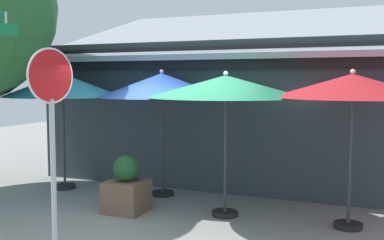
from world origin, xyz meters
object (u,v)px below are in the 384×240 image
at_px(patio_umbrella_forest_green_right, 226,87).
at_px(sidewalk_planter, 126,189).
at_px(patio_umbrella_teal_left, 63,86).
at_px(patio_umbrella_royal_blue_center, 162,86).
at_px(patio_umbrella_crimson_far_right, 352,87).
at_px(stop_sign, 52,113).

xyz_separation_m(patio_umbrella_forest_green_right, sidewalk_planter, (-1.66, -0.44, -1.77)).
relative_size(patio_umbrella_teal_left, patio_umbrella_royal_blue_center, 0.99).
bearing_deg(patio_umbrella_royal_blue_center, patio_umbrella_teal_left, -172.98).
distance_m(patio_umbrella_forest_green_right, patio_umbrella_crimson_far_right, 1.98).
bearing_deg(patio_umbrella_royal_blue_center, patio_umbrella_forest_green_right, -27.36).
distance_m(stop_sign, patio_umbrella_royal_blue_center, 3.28).
distance_m(patio_umbrella_teal_left, patio_umbrella_forest_green_right, 3.80).
bearing_deg(patio_umbrella_royal_blue_center, patio_umbrella_crimson_far_right, -10.94).
height_order(patio_umbrella_royal_blue_center, sidewalk_planter, patio_umbrella_royal_blue_center).
height_order(stop_sign, sidewalk_planter, stop_sign).
distance_m(stop_sign, patio_umbrella_teal_left, 3.73).
xyz_separation_m(patio_umbrella_royal_blue_center, patio_umbrella_crimson_far_right, (3.57, -0.69, 0.01)).
bearing_deg(patio_umbrella_forest_green_right, stop_sign, -122.65).
bearing_deg(patio_umbrella_teal_left, sidewalk_planter, -25.37).
bearing_deg(stop_sign, patio_umbrella_royal_blue_center, 90.40).
xyz_separation_m(patio_umbrella_crimson_far_right, sidewalk_planter, (-3.64, -0.58, -1.78)).
height_order(stop_sign, patio_umbrella_forest_green_right, stop_sign).
distance_m(stop_sign, sidewalk_planter, 2.48).
xyz_separation_m(stop_sign, patio_umbrella_teal_left, (-2.20, 3.00, 0.30)).
xyz_separation_m(stop_sign, patio_umbrella_royal_blue_center, (-0.02, 3.27, 0.31)).
xyz_separation_m(stop_sign, patio_umbrella_crimson_far_right, (3.54, 2.58, 0.32)).
xyz_separation_m(patio_umbrella_royal_blue_center, patio_umbrella_forest_green_right, (1.59, -0.82, -0.00)).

